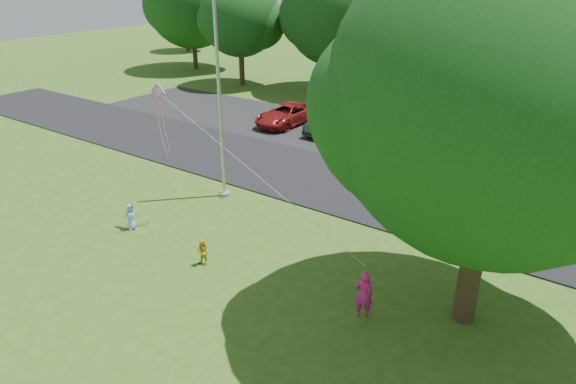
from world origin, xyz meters
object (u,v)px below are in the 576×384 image
Objects in this scene: street_lamp at (378,100)px; kite at (163,107)px; child_yellow at (203,253)px; flagpole at (220,103)px; trash_can at (386,152)px; woman at (364,294)px; child_blue at (131,216)px; big_tree at (494,104)px.

kite reaches higher than street_lamp.
flagpole is at bearing 113.51° from child_yellow.
trash_can is 13.03m from woman.
child_yellow is 5.39m from kite.
child_blue is at bearing -141.03° from kite.
child_blue is at bearing -118.49° from street_lamp.
big_tree reaches higher than kite.
child_yellow is (-0.77, -12.72, -0.05)m from trash_can.
kite is at bearing -35.02° from woman.
child_yellow is (-0.47, -11.95, -2.86)m from street_lamp.
trash_can is 13.33m from child_blue.
trash_can is (4.01, 8.00, -3.64)m from flagpole.
child_blue reaches higher than child_yellow.
woman is at bearing -69.01° from child_blue.
street_lamp is at bearing 76.81° from child_yellow.
big_tree is 10.15× the size of child_blue.
child_yellow is (-8.06, -2.17, -5.87)m from big_tree.
kite reaches higher than woman.
street_lamp is at bearing 62.89° from flagpole.
trash_can is at bearing -97.58° from woman.
big_tree is at bearing -177.27° from woman.
woman is (5.25, -11.29, -2.59)m from street_lamp.
street_lamp is at bearing -94.93° from woman.
flagpole is 10.41m from woman.
big_tree is 1.17× the size of kite.
flagpole is 8.17m from street_lamp.
street_lamp is 5.23× the size of child_blue.
flagpole is 3.35m from kite.
big_tree is (11.30, -2.55, 2.18)m from flagpole.
street_lamp is at bearing -111.98° from trash_can.
child_blue is at bearing -171.31° from big_tree.
flagpole is 10.53× the size of child_yellow.
woman reaches higher than child_blue.
street_lamp is 5.31× the size of trash_can.
big_tree is (7.60, -9.79, 3.02)m from street_lamp.
woman is 9.56m from kite.
trash_can reaches higher than child_yellow.
flagpole is 9.43× the size of child_blue.
child_blue is (-12.15, -1.86, -5.82)m from big_tree.
woman is 0.16× the size of kite.
big_tree is at bearing -12.73° from flagpole.
street_lamp is 2.93m from trash_can.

